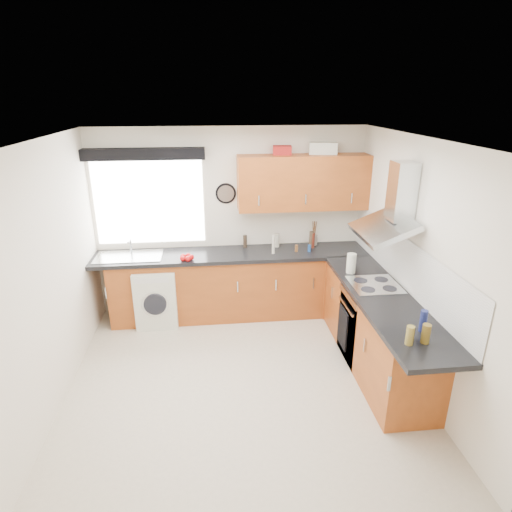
{
  "coord_description": "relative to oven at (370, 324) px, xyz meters",
  "views": [
    {
      "loc": [
        -0.26,
        -3.79,
        2.88
      ],
      "look_at": [
        0.25,
        0.85,
        1.1
      ],
      "focal_mm": 30.0,
      "sensor_mm": 36.0,
      "label": 1
    }
  ],
  "objects": [
    {
      "name": "ground_plane",
      "position": [
        -1.5,
        -0.3,
        -0.42
      ],
      "size": [
        3.6,
        3.6,
        0.0
      ],
      "primitive_type": "plane",
      "color": "beige"
    },
    {
      "name": "ceiling",
      "position": [
        -1.5,
        -0.3,
        2.08
      ],
      "size": [
        3.6,
        3.6,
        0.02
      ],
      "primitive_type": "cube",
      "color": "white",
      "rests_on": "wall_back"
    },
    {
      "name": "wall_back",
      "position": [
        -1.5,
        1.5,
        0.82
      ],
      "size": [
        3.6,
        0.02,
        2.5
      ],
      "primitive_type": "cube",
      "color": "silver",
      "rests_on": "ground_plane"
    },
    {
      "name": "wall_front",
      "position": [
        -1.5,
        -2.1,
        0.82
      ],
      "size": [
        3.6,
        0.02,
        2.5
      ],
      "primitive_type": "cube",
      "color": "silver",
      "rests_on": "ground_plane"
    },
    {
      "name": "wall_left",
      "position": [
        -3.3,
        -0.3,
        0.82
      ],
      "size": [
        0.02,
        3.6,
        2.5
      ],
      "primitive_type": "cube",
      "color": "silver",
      "rests_on": "ground_plane"
    },
    {
      "name": "wall_right",
      "position": [
        0.3,
        -0.3,
        0.82
      ],
      "size": [
        0.02,
        3.6,
        2.5
      ],
      "primitive_type": "cube",
      "color": "silver",
      "rests_on": "ground_plane"
    },
    {
      "name": "window",
      "position": [
        -2.55,
        1.49,
        1.12
      ],
      "size": [
        1.4,
        0.02,
        1.1
      ],
      "primitive_type": "cube",
      "color": "beige",
      "rests_on": "wall_back"
    },
    {
      "name": "window_blind",
      "position": [
        -2.55,
        1.4,
        1.76
      ],
      "size": [
        1.5,
        0.18,
        0.14
      ],
      "primitive_type": "cube",
      "color": "black",
      "rests_on": "wall_back"
    },
    {
      "name": "splashback",
      "position": [
        0.29,
        0.0,
        0.75
      ],
      "size": [
        0.01,
        3.0,
        0.54
      ],
      "primitive_type": "cube",
      "color": "white",
      "rests_on": "wall_right"
    },
    {
      "name": "base_cab_back",
      "position": [
        -1.6,
        1.21,
        0.01
      ],
      "size": [
        3.0,
        0.58,
        0.86
      ],
      "primitive_type": "cube",
      "color": "brown",
      "rests_on": "ground_plane"
    },
    {
      "name": "base_cab_corner",
      "position": [
        0.0,
        1.2,
        0.01
      ],
      "size": [
        0.6,
        0.6,
        0.86
      ],
      "primitive_type": "cube",
      "color": "brown",
      "rests_on": "ground_plane"
    },
    {
      "name": "base_cab_right",
      "position": [
        0.01,
        -0.15,
        0.01
      ],
      "size": [
        0.58,
        2.1,
        0.86
      ],
      "primitive_type": "cube",
      "color": "brown",
      "rests_on": "ground_plane"
    },
    {
      "name": "worktop_back",
      "position": [
        -1.5,
        1.2,
        0.46
      ],
      "size": [
        3.6,
        0.62,
        0.05
      ],
      "primitive_type": "cube",
      "color": "black",
      "rests_on": "base_cab_back"
    },
    {
      "name": "worktop_right",
      "position": [
        0.0,
        -0.3,
        0.46
      ],
      "size": [
        0.62,
        2.42,
        0.05
      ],
      "primitive_type": "cube",
      "color": "black",
      "rests_on": "base_cab_right"
    },
    {
      "name": "sink",
      "position": [
        -2.83,
        1.2,
        0.52
      ],
      "size": [
        0.84,
        0.46,
        0.1
      ],
      "primitive_type": null,
      "color": "silver",
      "rests_on": "worktop_back"
    },
    {
      "name": "oven",
      "position": [
        0.0,
        0.0,
        0.0
      ],
      "size": [
        0.56,
        0.58,
        0.85
      ],
      "primitive_type": "cube",
      "color": "black",
      "rests_on": "ground_plane"
    },
    {
      "name": "hob_plate",
      "position": [
        0.0,
        0.0,
        0.49
      ],
      "size": [
        0.52,
        0.52,
        0.01
      ],
      "primitive_type": "cube",
      "color": "silver",
      "rests_on": "worktop_right"
    },
    {
      "name": "extractor_hood",
      "position": [
        0.1,
        -0.0,
        1.34
      ],
      "size": [
        0.52,
        0.78,
        0.66
      ],
      "primitive_type": null,
      "color": "silver",
      "rests_on": "wall_right"
    },
    {
      "name": "upper_cabinets",
      "position": [
        -0.55,
        1.32,
        1.38
      ],
      "size": [
        1.7,
        0.35,
        0.7
      ],
      "primitive_type": "cube",
      "color": "brown",
      "rests_on": "wall_back"
    },
    {
      "name": "washing_machine",
      "position": [
        -2.5,
        1.1,
        -0.04
      ],
      "size": [
        0.54,
        0.52,
        0.78
      ],
      "primitive_type": "cube",
      "rotation": [
        0.0,
        0.0,
        -0.01
      ],
      "color": "beige",
      "rests_on": "ground_plane"
    },
    {
      "name": "wall_clock",
      "position": [
        -1.55,
        1.48,
        1.22
      ],
      "size": [
        0.27,
        0.04,
        0.27
      ],
      "primitive_type": "cylinder",
      "rotation": [
        1.57,
        0.0,
        0.0
      ],
      "color": "black",
      "rests_on": "wall_back"
    },
    {
      "name": "casserole",
      "position": [
        -0.29,
        1.42,
        1.8
      ],
      "size": [
        0.39,
        0.31,
        0.15
      ],
      "primitive_type": "cube",
      "rotation": [
        0.0,
        0.0,
        -0.18
      ],
      "color": "beige",
      "rests_on": "upper_cabinets"
    },
    {
      "name": "storage_box",
      "position": [
        -0.82,
        1.4,
        1.78
      ],
      "size": [
        0.26,
        0.23,
        0.11
      ],
      "primitive_type": "cube",
      "rotation": [
        0.0,
        0.0,
        -0.15
      ],
      "color": "maroon",
      "rests_on": "upper_cabinets"
    },
    {
      "name": "utensil_pot",
      "position": [
        -0.35,
        1.4,
        0.55
      ],
      "size": [
        0.12,
        0.12,
        0.14
      ],
      "primitive_type": "cylinder",
      "rotation": [
        0.0,
        0.0,
        0.3
      ],
      "color": "gray",
      "rests_on": "worktop_back"
    },
    {
      "name": "kitchen_roll",
      "position": [
        -0.15,
        0.38,
        0.6
      ],
      "size": [
        0.13,
        0.13,
        0.23
      ],
      "primitive_type": "cylinder",
      "rotation": [
        0.0,
        0.0,
        0.23
      ],
      "color": "beige",
      "rests_on": "worktop_right"
    },
    {
      "name": "tomato_cluster",
      "position": [
        -2.08,
        1.0,
        0.52
      ],
      "size": [
        0.19,
        0.19,
        0.07
      ],
      "primitive_type": null,
      "rotation": [
        0.0,
        0.0,
        -0.27
      ],
      "color": "red",
      "rests_on": "worktop_back"
    },
    {
      "name": "jar_0",
      "position": [
        -0.47,
        1.13,
        0.53
      ],
      "size": [
        0.04,
        0.04,
        0.1
      ],
      "primitive_type": "cylinder",
      "color": "navy",
      "rests_on": "worktop_back"
    },
    {
      "name": "jar_1",
      "position": [
        -0.87,
        1.38,
        0.58
      ],
      "size": [
        0.07,
        0.07,
        0.18
      ],
      "primitive_type": "cylinder",
      "color": "#B0A996",
      "rests_on": "worktop_back"
    },
    {
      "name": "jar_2",
      "position": [
        -0.41,
        1.29,
        0.6
      ],
      "size": [
        0.06,
        0.06,
        0.23
      ],
      "primitive_type": "cylinder",
      "color": "#3C2E21",
      "rests_on": "worktop_back"
    },
    {
      "name": "jar_3",
      "position": [
        -0.96,
        1.11,
        0.61
      ],
      "size": [
        0.04,
        0.04,
        0.25
      ],
      "primitive_type": "cylinder",
      "color": "#B3AC98",
      "rests_on": "worktop_back"
    },
    {
      "name": "jar_4",
      "position": [
        -1.31,
        1.4,
        0.57
      ],
      "size": [
        0.05,
        0.05,
        0.17
      ],
      "primitive_type": "cylinder",
      "color": "#2E2319",
      "rests_on": "worktop_back"
    },
    {
      "name": "jar_5",
      "position": [
        -0.64,
        1.15,
        0.53
      ],
      "size": [
        0.04,
        0.04,
        0.09
      ],
      "primitive_type": "cylinder",
      "color": "brown",
      "rests_on": "worktop_back"
    },
    {
      "name": "jar_6",
      "position": [
        -0.39,
        1.27,
        0.59
      ],
      "size": [
        0.05,
        0.05,
        0.21
      ],
      "primitive_type": "cylinder",
      "color": "#4D1A10",
      "rests_on": "worktop_back"
    },
    {
      "name": "bottle_0",
      "position": [
        -0.11,
        -1.1,
        0.56
      ],
      "size": [
        0.06,
        0.06,
        0.14
      ],
      "primitive_type": "cylinder",
      "color": "black",
      "rests_on": "worktop_right"
    },
    {
      "name": "bottle_1",
      "position": [
        0.06,
        -0.97,
        0.59
      ],
      "size": [
        0.06,
        0.06,
        0.2
      ],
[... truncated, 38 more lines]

